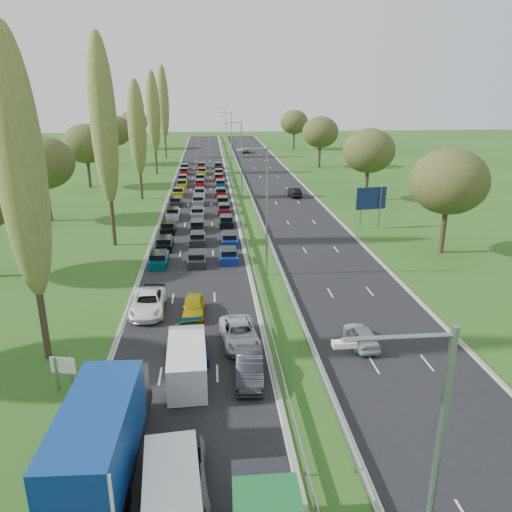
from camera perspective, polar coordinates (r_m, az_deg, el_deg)
name	(u,v)px	position (r m, az deg, el deg)	size (l,w,h in m)	color
ground	(241,196)	(82.97, -1.70, 6.90)	(260.00, 260.00, 0.00)	#244E18
near_carriageway	(200,193)	(85.28, -6.37, 7.12)	(10.50, 215.00, 0.04)	black
far_carriageway	(280,192)	(86.08, 2.72, 7.32)	(10.50, 215.00, 0.04)	black
central_reservation	(240,190)	(85.31, -1.81, 7.60)	(2.36, 215.00, 0.32)	gray
lamp_columns	(242,161)	(79.99, -1.64, 10.83)	(0.18, 140.18, 12.00)	gray
poplar_row	(125,124)	(70.25, -14.70, 14.41)	(2.80, 127.80, 22.44)	#2D2116
woodland_left	(35,167)	(67.83, -23.99, 9.30)	(8.00, 166.00, 11.10)	#2D2116
woodland_right	(387,158)	(72.66, 14.79, 10.79)	(8.00, 153.00, 11.10)	#2D2116
traffic_queue_fill	(200,197)	(80.31, -6.45, 6.72)	(9.08, 67.83, 0.80)	#053F4C
near_car_2	(148,303)	(40.26, -12.24, -5.26)	(2.57, 5.57, 1.55)	white
near_car_3	(150,303)	(40.37, -12.00, -5.28)	(1.98, 4.88, 1.41)	black
near_car_6	(178,482)	(23.63, -8.96, -24.16)	(2.65, 5.75, 1.60)	slate
near_car_7	(191,344)	(33.67, -7.47, -9.96)	(2.12, 5.22, 1.51)	#042E46
near_car_8	(194,306)	(39.23, -7.11, -5.72)	(1.67, 4.16, 1.42)	#AA920B
near_car_9	(250,368)	(30.83, -0.74, -12.65)	(1.64, 4.69, 1.55)	black
near_car_10	(239,333)	(34.83, -1.91, -8.84)	(2.41, 5.22, 1.45)	#B3B7BD
far_car_0	(361,336)	(35.38, 11.96, -8.89)	(1.60, 3.99, 1.36)	#B8BFC3
far_car_1	(294,192)	(82.35, 4.42, 7.31)	(1.57, 4.51, 1.49)	black
far_car_2	(245,150)	(140.75, -1.26, 12.05)	(2.53, 5.50, 1.53)	slate
blue_lorry	(103,435)	(24.49, -17.09, -18.95)	(2.80, 10.07, 4.25)	black
white_van_front	(173,496)	(22.61, -9.46, -25.40)	(2.22, 5.66, 2.28)	silver
white_van_rear	(187,361)	(31.03, -7.85, -11.80)	(2.24, 5.71, 2.29)	silver
info_sign	(63,369)	(31.67, -21.17, -11.92)	(1.48, 0.44, 2.10)	gray
direction_sign	(371,200)	(64.26, 13.02, 6.24)	(3.97, 0.71, 5.20)	gray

